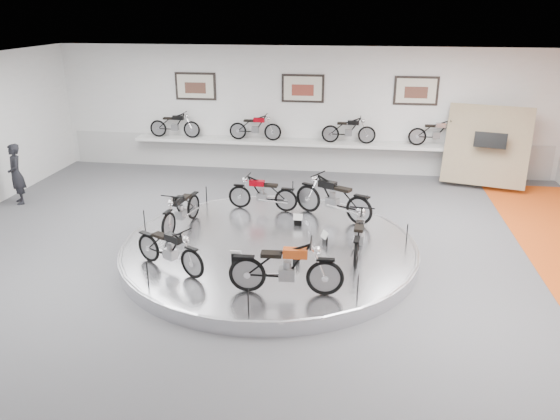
# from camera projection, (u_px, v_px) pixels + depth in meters

# --- Properties ---
(floor) EXTENTS (16.00, 16.00, 0.00)m
(floor) POSITION_uv_depth(u_px,v_px,m) (267.00, 261.00, 11.70)
(floor) COLOR #505053
(floor) RESTS_ON ground
(ceiling) EXTENTS (16.00, 16.00, 0.00)m
(ceiling) POSITION_uv_depth(u_px,v_px,m) (266.00, 70.00, 10.30)
(ceiling) COLOR white
(ceiling) RESTS_ON wall_back
(wall_back) EXTENTS (16.00, 0.00, 16.00)m
(wall_back) POSITION_uv_depth(u_px,v_px,m) (303.00, 110.00, 17.49)
(wall_back) COLOR white
(wall_back) RESTS_ON floor
(wall_front) EXTENTS (16.00, 0.00, 16.00)m
(wall_front) POSITION_uv_depth(u_px,v_px,m) (126.00, 411.00, 4.51)
(wall_front) COLOR white
(wall_front) RESTS_ON floor
(dado_band) EXTENTS (15.68, 0.04, 1.10)m
(dado_band) POSITION_uv_depth(u_px,v_px,m) (302.00, 154.00, 17.98)
(dado_band) COLOR #BCBCBA
(dado_band) RESTS_ON floor
(display_platform) EXTENTS (6.40, 6.40, 0.30)m
(display_platform) POSITION_uv_depth(u_px,v_px,m) (269.00, 249.00, 11.93)
(display_platform) COLOR silver
(display_platform) RESTS_ON floor
(platform_rim) EXTENTS (6.40, 6.40, 0.10)m
(platform_rim) POSITION_uv_depth(u_px,v_px,m) (269.00, 244.00, 11.88)
(platform_rim) COLOR #B2B2BA
(platform_rim) RESTS_ON display_platform
(shelf) EXTENTS (11.00, 0.55, 0.10)m
(shelf) POSITION_uv_depth(u_px,v_px,m) (301.00, 143.00, 17.56)
(shelf) COLOR silver
(shelf) RESTS_ON wall_back
(poster_left) EXTENTS (1.35, 0.06, 0.88)m
(poster_left) POSITION_uv_depth(u_px,v_px,m) (195.00, 86.00, 17.67)
(poster_left) COLOR beige
(poster_left) RESTS_ON wall_back
(poster_center) EXTENTS (1.35, 0.06, 0.88)m
(poster_center) POSITION_uv_depth(u_px,v_px,m) (303.00, 88.00, 17.20)
(poster_center) COLOR beige
(poster_center) RESTS_ON wall_back
(poster_right) EXTENTS (1.35, 0.06, 0.88)m
(poster_right) POSITION_uv_depth(u_px,v_px,m) (416.00, 91.00, 16.74)
(poster_right) COLOR beige
(poster_right) RESTS_ON wall_back
(display_panel) EXTENTS (2.56, 1.52, 2.30)m
(display_panel) POSITION_uv_depth(u_px,v_px,m) (487.00, 146.00, 16.17)
(display_panel) COLOR #8E805C
(display_panel) RESTS_ON floor
(shelf_bike_a) EXTENTS (1.22, 0.43, 0.73)m
(shelf_bike_a) POSITION_uv_depth(u_px,v_px,m) (175.00, 126.00, 17.98)
(shelf_bike_a) COLOR black
(shelf_bike_a) RESTS_ON shelf
(shelf_bike_b) EXTENTS (1.22, 0.43, 0.73)m
(shelf_bike_b) POSITION_uv_depth(u_px,v_px,m) (255.00, 129.00, 17.61)
(shelf_bike_b) COLOR #8F010B
(shelf_bike_b) RESTS_ON shelf
(shelf_bike_c) EXTENTS (1.22, 0.43, 0.73)m
(shelf_bike_c) POSITION_uv_depth(u_px,v_px,m) (349.00, 132.00, 17.21)
(shelf_bike_c) COLOR black
(shelf_bike_c) RESTS_ON shelf
(shelf_bike_d) EXTENTS (1.22, 0.43, 0.73)m
(shelf_bike_d) POSITION_uv_depth(u_px,v_px,m) (436.00, 134.00, 16.85)
(shelf_bike_d) COLOR #AEAEB3
(shelf_bike_d) RESTS_ON shelf
(bike_a) EXTENTS (1.88, 1.40, 1.06)m
(bike_a) POSITION_uv_depth(u_px,v_px,m) (333.00, 197.00, 13.10)
(bike_a) COLOR black
(bike_a) RESTS_ON display_platform
(bike_b) EXTENTS (1.55, 0.66, 0.89)m
(bike_b) POSITION_uv_depth(u_px,v_px,m) (263.00, 193.00, 13.67)
(bike_b) COLOR #8F010B
(bike_b) RESTS_ON display_platform
(bike_c) EXTENTS (0.79, 1.63, 0.92)m
(bike_c) POSITION_uv_depth(u_px,v_px,m) (181.00, 209.00, 12.52)
(bike_c) COLOR black
(bike_c) RESTS_ON display_platform
(bike_d) EXTENTS (1.60, 1.18, 0.90)m
(bike_d) POSITION_uv_depth(u_px,v_px,m) (169.00, 248.00, 10.53)
(bike_d) COLOR black
(bike_d) RESTS_ON display_platform
(bike_e) EXTENTS (1.77, 0.70, 1.03)m
(bike_e) POSITION_uv_depth(u_px,v_px,m) (286.00, 267.00, 9.62)
(bike_e) COLOR #BA4515
(bike_e) RESTS_ON display_platform
(bike_f) EXTENTS (0.67, 1.58, 0.91)m
(bike_f) POSITION_uv_depth(u_px,v_px,m) (360.00, 234.00, 11.19)
(bike_f) COLOR #AEAEB3
(bike_f) RESTS_ON display_platform
(visitor) EXTENTS (0.70, 0.72, 1.67)m
(visitor) POSITION_uv_depth(u_px,v_px,m) (16.00, 174.00, 14.88)
(visitor) COLOR black
(visitor) RESTS_ON floor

